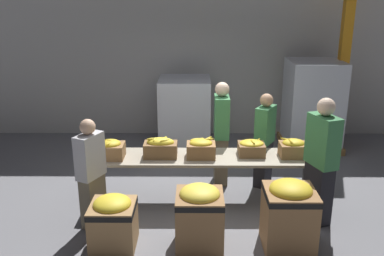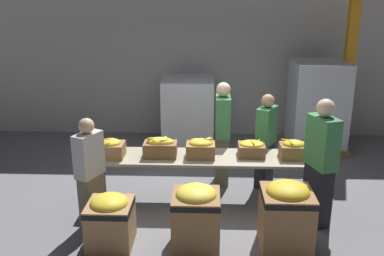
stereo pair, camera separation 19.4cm
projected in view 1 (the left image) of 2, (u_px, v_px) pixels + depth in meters
The scene contains 18 objects.
ground_plane at pixel (203, 201), 6.58m from camera, with size 30.00×30.00×0.00m, color slate.
wall_back at pixel (201, 44), 9.15m from camera, with size 16.00×0.08×4.00m.
sorting_table at pixel (204, 159), 6.36m from camera, with size 3.31×0.71×0.75m.
banana_box_0 at pixel (110, 149), 6.25m from camera, with size 0.40×0.34×0.29m.
banana_box_1 at pixel (161, 147), 6.28m from camera, with size 0.49×0.29×0.31m.
banana_box_2 at pixel (201, 148), 6.27m from camera, with size 0.42×0.32×0.29m.
banana_box_3 at pixel (251, 147), 6.36m from camera, with size 0.39×0.33×0.25m.
banana_box_4 at pixel (293, 148), 6.30m from camera, with size 0.39×0.31×0.28m.
volunteer_0 at pixel (264, 141), 6.92m from camera, with size 0.39×0.47×1.56m.
volunteer_1 at pixel (221, 134), 7.01m from camera, with size 0.23×0.46×1.72m.
volunteer_2 at pixel (321, 162), 5.77m from camera, with size 0.38×0.53×1.78m.
volunteer_3 at pixel (91, 174), 5.70m from camera, with size 0.36×0.46×1.53m.
donation_bin_0 at pixel (113, 220), 5.33m from camera, with size 0.56×0.56×0.68m.
donation_bin_1 at pixel (200, 215), 5.30m from camera, with size 0.59×0.59×0.83m.
donation_bin_2 at pixel (289, 213), 5.28m from camera, with size 0.62×0.62×0.90m.
support_pillar at pixel (345, 49), 8.42m from camera, with size 0.19×0.19×4.00m.
pallet_stack_0 at pixel (312, 105), 8.66m from camera, with size 1.14×1.14×1.78m.
pallet_stack_1 at pixel (185, 114), 8.71m from camera, with size 1.11×1.11×1.43m.
Camera 1 is at (-0.14, -5.92, 3.09)m, focal length 40.00 mm.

